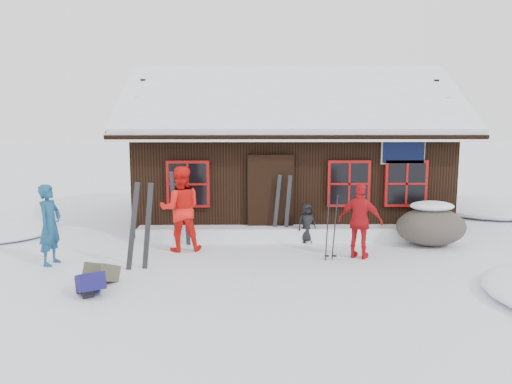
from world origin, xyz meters
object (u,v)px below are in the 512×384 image
at_px(backpack_blue, 91,286).
at_px(skier_orange_right, 360,221).
at_px(skier_orange_left, 181,209).
at_px(ski_poles, 331,228).
at_px(ski_pair_left, 140,227).
at_px(backpack_olive, 102,276).
at_px(skier_crouched, 307,223).
at_px(boulder, 431,225).
at_px(skier_teal, 50,225).

bearing_deg(backpack_blue, skier_orange_right, -4.78).
bearing_deg(skier_orange_left, ski_poles, 157.39).
bearing_deg(ski_pair_left, skier_orange_left, 72.36).
xyz_separation_m(skier_orange_left, backpack_olive, (-1.12, -2.27, -0.80)).
relative_size(ski_poles, backpack_olive, 2.72).
relative_size(skier_crouched, backpack_blue, 1.71).
distance_m(boulder, backpack_blue, 7.56).
bearing_deg(skier_crouched, backpack_olive, -160.66).
relative_size(skier_orange_left, ski_poles, 1.33).
height_order(skier_teal, ski_poles, skier_teal).
bearing_deg(skier_teal, backpack_olive, -121.36).
relative_size(backpack_blue, backpack_olive, 1.03).
height_order(skier_orange_left, boulder, skier_orange_left).
bearing_deg(skier_orange_left, backpack_blue, 60.00).
bearing_deg(skier_orange_left, skier_teal, 14.56).
bearing_deg(skier_crouched, ski_poles, -95.37).
bearing_deg(backpack_blue, backpack_olive, 59.83).
bearing_deg(ski_pair_left, ski_poles, 13.96).
bearing_deg(skier_teal, ski_pair_left, -90.51).
distance_m(boulder, ski_pair_left, 6.55).
bearing_deg(skier_orange_left, ski_pair_left, 59.13).
distance_m(ski_poles, backpack_olive, 4.59).
distance_m(skier_teal, ski_pair_left, 1.92).
distance_m(skier_crouched, backpack_olive, 4.99).
bearing_deg(skier_teal, skier_orange_left, -56.26).
height_order(skier_orange_left, backpack_olive, skier_orange_left).
xyz_separation_m(skier_orange_right, skier_crouched, (-0.95, 1.41, -0.33)).
bearing_deg(boulder, skier_orange_left, -176.70).
relative_size(skier_orange_left, skier_crouched, 2.05).
bearing_deg(backpack_blue, skier_teal, 98.23).
bearing_deg(skier_orange_right, ski_poles, 38.32).
height_order(ski_pair_left, backpack_olive, ski_pair_left).
distance_m(skier_teal, skier_orange_right, 6.31).
xyz_separation_m(ski_pair_left, backpack_blue, (-0.55, -1.43, -0.69)).
distance_m(skier_teal, backpack_olive, 1.95).
bearing_deg(boulder, ski_poles, -155.44).
bearing_deg(ski_pair_left, boulder, 20.46).
bearing_deg(skier_orange_right, ski_pair_left, 37.38).
bearing_deg(skier_orange_right, skier_teal, 31.26).
distance_m(skier_crouched, ski_poles, 1.56).
bearing_deg(skier_orange_right, backpack_blue, 51.57).
distance_m(skier_teal, skier_crouched, 5.64).
bearing_deg(backpack_blue, boulder, -3.23).
distance_m(ski_pair_left, backpack_blue, 1.68).
bearing_deg(ski_pair_left, skier_teal, 173.54).
distance_m(skier_teal, ski_poles, 5.68).
distance_m(skier_orange_left, skier_crouched, 3.01).
xyz_separation_m(skier_orange_left, boulder, (5.72, 0.33, -0.47)).
bearing_deg(skier_orange_right, skier_orange_left, 17.79).
height_order(ski_pair_left, ski_poles, ski_pair_left).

